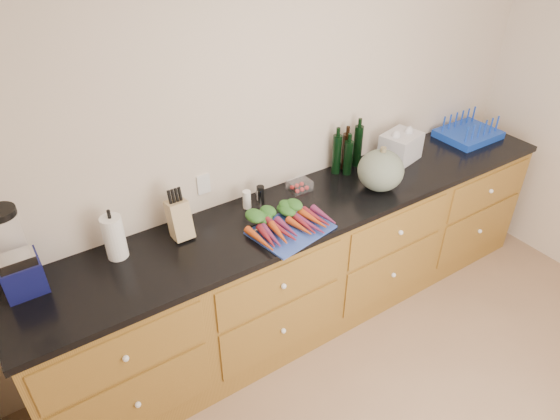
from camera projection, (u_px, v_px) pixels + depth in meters
wall_back at (286, 130)px, 3.09m from camera, size 4.10×0.05×2.60m
cabinets at (313, 263)px, 3.34m from camera, size 3.60×0.64×0.90m
countertop at (315, 205)px, 3.08m from camera, size 3.64×0.62×0.04m
cutting_board at (291, 230)px, 2.82m from camera, size 0.48×0.39×0.01m
carrots at (287, 221)px, 2.83m from camera, size 0.45×0.33×0.06m
squash at (381, 170)px, 3.13m from camera, size 0.29×0.29×0.26m
blender_appliance at (15, 257)px, 2.32m from camera, size 0.18×0.18×0.46m
paper_towel at (114, 237)px, 2.57m from camera, size 0.11×0.11×0.25m
knife_block at (180, 220)px, 2.73m from camera, size 0.11×0.11×0.22m
grinder_salt at (247, 200)px, 2.99m from camera, size 0.05×0.05×0.11m
grinder_pepper at (260, 195)px, 3.03m from camera, size 0.05×0.05×0.12m
canister_chrome at (259, 196)px, 3.03m from camera, size 0.04×0.04×0.10m
tomato_box at (300, 185)px, 3.17m from camera, size 0.14×0.11×0.06m
bottles at (347, 152)px, 3.33m from camera, size 0.24×0.12×0.29m
grocery_bag at (401, 147)px, 3.48m from camera, size 0.30×0.26×0.19m
dish_rack at (468, 132)px, 3.79m from camera, size 0.43×0.34×0.17m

